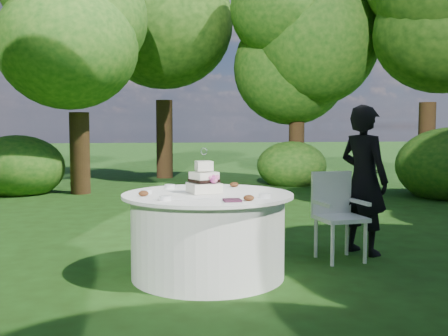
{
  "coord_description": "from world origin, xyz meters",
  "views": [
    {
      "loc": [
        -0.59,
        -4.71,
        1.38
      ],
      "look_at": [
        0.15,
        0.0,
        1.0
      ],
      "focal_mm": 42.0,
      "sensor_mm": 36.0,
      "label": 1
    }
  ],
  "objects_px": {
    "guest": "(364,180)",
    "cake": "(204,181)",
    "napkins": "(232,200)",
    "chair": "(336,209)",
    "table": "(208,234)"
  },
  "relations": [
    {
      "from": "guest",
      "to": "cake",
      "type": "bearing_deg",
      "value": 79.96
    },
    {
      "from": "napkins",
      "to": "chair",
      "type": "distance_m",
      "value": 1.62
    },
    {
      "from": "guest",
      "to": "table",
      "type": "height_order",
      "value": "guest"
    },
    {
      "from": "napkins",
      "to": "table",
      "type": "bearing_deg",
      "value": 103.72
    },
    {
      "from": "guest",
      "to": "chair",
      "type": "bearing_deg",
      "value": 86.52
    },
    {
      "from": "cake",
      "to": "chair",
      "type": "distance_m",
      "value": 1.54
    },
    {
      "from": "cake",
      "to": "table",
      "type": "bearing_deg",
      "value": -30.94
    },
    {
      "from": "guest",
      "to": "chair",
      "type": "relative_size",
      "value": 1.78
    },
    {
      "from": "guest",
      "to": "napkins",
      "type": "bearing_deg",
      "value": 96.97
    },
    {
      "from": "napkins",
      "to": "cake",
      "type": "height_order",
      "value": "cake"
    },
    {
      "from": "napkins",
      "to": "chair",
      "type": "xyz_separation_m",
      "value": [
        1.27,
        0.98,
        -0.26
      ]
    },
    {
      "from": "cake",
      "to": "chair",
      "type": "bearing_deg",
      "value": 16.12
    },
    {
      "from": "napkins",
      "to": "cake",
      "type": "xyz_separation_m",
      "value": [
        -0.16,
        0.56,
        0.1
      ]
    },
    {
      "from": "napkins",
      "to": "guest",
      "type": "bearing_deg",
      "value": 34.91
    },
    {
      "from": "cake",
      "to": "chair",
      "type": "relative_size",
      "value": 0.46
    }
  ]
}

